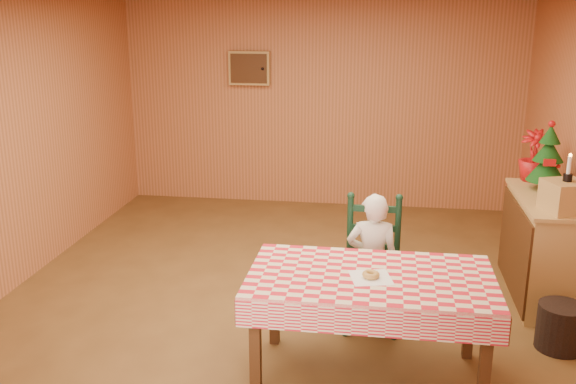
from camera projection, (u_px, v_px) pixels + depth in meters
The scene contains 13 objects.
ground at pixel (285, 302), 5.62m from camera, with size 6.00×6.00×0.00m, color brown.
cabin_walls at pixel (293, 86), 5.62m from camera, with size 5.10×6.05×2.65m.
dining_table at pixel (371, 286), 4.31m from camera, with size 1.66×0.96×0.77m.
ladder_chair at pixel (372, 266), 5.11m from camera, with size 0.44×0.40×1.08m.
seated_child at pixel (372, 262), 5.04m from camera, with size 0.41×0.27×1.12m, color silver.
napkin at pixel (371, 278), 4.24m from camera, with size 0.26×0.26×0.00m, color white.
donut at pixel (371, 275), 4.23m from camera, with size 0.12×0.12×0.04m, color #B58A41.
shelf_unit at pixel (544, 248), 5.60m from camera, with size 0.54×1.24×0.93m.
crate at pixel (565, 197), 5.05m from camera, with size 0.30×0.30×0.25m, color tan.
christmas_tree at pixel (548, 159), 5.62m from camera, with size 0.34×0.34×0.62m.
flower_arrangement at pixel (534, 156), 5.93m from camera, with size 0.27×0.27×0.48m, color #AE1013.
candle_set at pixel (568, 173), 5.00m from camera, with size 0.07×0.07×0.22m.
storage_bin at pixel (561, 327), 4.82m from camera, with size 0.35×0.35×0.35m, color black.
Camera 1 is at (0.79, -5.07, 2.49)m, focal length 40.00 mm.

